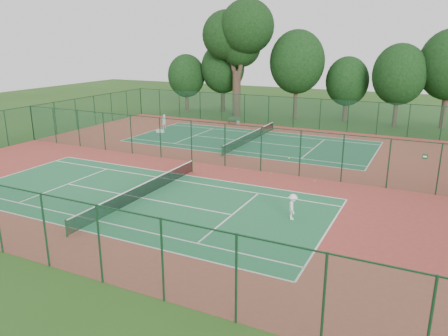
{
  "coord_description": "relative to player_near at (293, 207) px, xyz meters",
  "views": [
    {
      "loc": [
        16.34,
        -30.31,
        9.79
      ],
      "look_at": [
        4.1,
        -5.38,
        1.6
      ],
      "focal_mm": 35.0,
      "sensor_mm": 36.0,
      "label": 1
    }
  ],
  "objects": [
    {
      "name": "fence_south",
      "position": [
        -9.72,
        -9.94,
        1.0
      ],
      "size": [
        40.0,
        0.09,
        3.5
      ],
      "color": "#194C30",
      "rests_on": "ground"
    },
    {
      "name": "ground",
      "position": [
        -9.72,
        8.06,
        -0.76
      ],
      "size": [
        120.0,
        120.0,
        0.0
      ],
      "primitive_type": "plane",
      "color": "#244917",
      "rests_on": "ground"
    },
    {
      "name": "stray_ball_b",
      "position": [
        -0.63,
        7.33,
        -0.72
      ],
      "size": [
        0.07,
        0.07,
        0.07
      ],
      "primitive_type": "sphere",
      "color": "yellow",
      "rests_on": "red_pad"
    },
    {
      "name": "player_far",
      "position": [
        -21.1,
        18.72,
        0.07
      ],
      "size": [
        0.6,
        0.7,
        1.64
      ],
      "primitive_type": "imported",
      "rotation": [
        0.0,
        0.0,
        -1.98
      ],
      "color": "silver",
      "rests_on": "court_far"
    },
    {
      "name": "bench",
      "position": [
        -15.22,
        24.92,
        -0.29
      ],
      "size": [
        1.51,
        0.8,
        0.89
      ],
      "rotation": [
        0.0,
        0.0,
        0.28
      ],
      "color": "#13371E",
      "rests_on": "red_pad"
    },
    {
      "name": "fence_divider",
      "position": [
        -9.72,
        8.06,
        1.0
      ],
      "size": [
        40.0,
        0.09,
        3.5
      ],
      "color": "#1A4E2B",
      "rests_on": "ground"
    },
    {
      "name": "court_near",
      "position": [
        -9.72,
        -0.94,
        -0.75
      ],
      "size": [
        23.77,
        10.97,
        0.01
      ],
      "primitive_type": "cube",
      "color": "#21683D",
      "rests_on": "red_pad"
    },
    {
      "name": "evergreen_row",
      "position": [
        -9.22,
        32.31,
        -0.76
      ],
      "size": [
        39.0,
        5.0,
        12.0
      ],
      "primitive_type": null,
      "color": "black",
      "rests_on": "ground"
    },
    {
      "name": "player_near",
      "position": [
        0.0,
        0.0,
        0.0
      ],
      "size": [
        0.86,
        1.1,
        1.49
      ],
      "primitive_type": "imported",
      "rotation": [
        0.0,
        0.0,
        1.93
      ],
      "color": "white",
      "rests_on": "court_near"
    },
    {
      "name": "tennis_net_near",
      "position": [
        -9.72,
        -0.94,
        -0.22
      ],
      "size": [
        0.1,
        12.9,
        0.97
      ],
      "color": "#163D1D",
      "rests_on": "ground"
    },
    {
      "name": "court_far",
      "position": [
        -9.72,
        17.06,
        -0.75
      ],
      "size": [
        23.77,
        10.97,
        0.01
      ],
      "primitive_type": "cube",
      "color": "#1B573A",
      "rests_on": "red_pad"
    },
    {
      "name": "fence_west",
      "position": [
        -29.72,
        8.06,
        1.0
      ],
      "size": [
        0.09,
        36.0,
        3.5
      ],
      "rotation": [
        0.0,
        0.0,
        1.57
      ],
      "color": "#164425",
      "rests_on": "ground"
    },
    {
      "name": "tennis_net_far",
      "position": [
        -9.72,
        17.06,
        -0.22
      ],
      "size": [
        0.1,
        12.9,
        0.97
      ],
      "color": "#133621",
      "rests_on": "ground"
    },
    {
      "name": "kit_bag",
      "position": [
        -20.35,
        16.8,
        -0.59
      ],
      "size": [
        0.9,
        0.46,
        0.32
      ],
      "primitive_type": "cube",
      "rotation": [
        0.0,
        0.0,
        0.16
      ],
      "color": "silver",
      "rests_on": "red_pad"
    },
    {
      "name": "stray_ball_c",
      "position": [
        -7.05,
        7.68,
        -0.72
      ],
      "size": [
        0.07,
        0.07,
        0.07
      ],
      "primitive_type": "sphere",
      "color": "gold",
      "rests_on": "red_pad"
    },
    {
      "name": "trash_bin",
      "position": [
        -14.77,
        25.14,
        -0.34
      ],
      "size": [
        0.58,
        0.58,
        0.82
      ],
      "primitive_type": "cylinder",
      "rotation": [
        0.0,
        0.0,
        0.33
      ],
      "color": "gray",
      "rests_on": "red_pad"
    },
    {
      "name": "big_tree",
      "position": [
        -17.21,
        30.41,
        9.65
      ],
      "size": [
        9.58,
        7.01,
        14.71
      ],
      "color": "#3B2B20",
      "rests_on": "ground"
    },
    {
      "name": "red_pad",
      "position": [
        -9.72,
        8.06,
        -0.76
      ],
      "size": [
        40.0,
        36.0,
        0.01
      ],
      "primitive_type": "cube",
      "color": "maroon",
      "rests_on": "ground"
    },
    {
      "name": "fence_north",
      "position": [
        -9.72,
        26.06,
        1.0
      ],
      "size": [
        40.0,
        0.09,
        3.5
      ],
      "color": "#17462D",
      "rests_on": "ground"
    },
    {
      "name": "stray_ball_a",
      "position": [
        -4.16,
        7.72,
        -0.72
      ],
      "size": [
        0.07,
        0.07,
        0.07
      ],
      "primitive_type": "sphere",
      "color": "#BDD932",
      "rests_on": "red_pad"
    }
  ]
}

